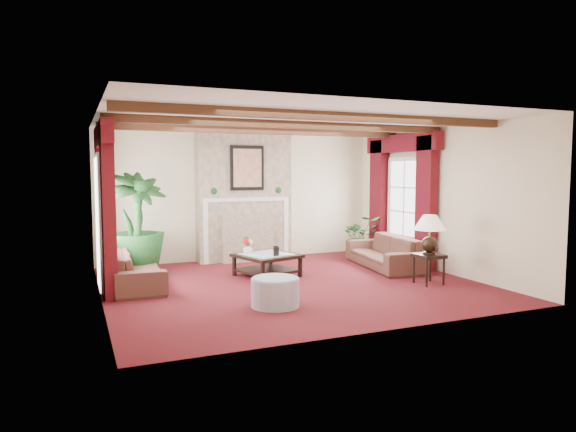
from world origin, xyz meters
name	(u,v)px	position (x,y,z in m)	size (l,w,h in m)	color
floor	(292,284)	(0.00, 0.00, 0.00)	(6.00, 6.00, 0.00)	#400B11
ceiling	(292,121)	(0.00, 0.00, 2.70)	(6.00, 6.00, 0.00)	white
back_wall	(241,196)	(0.00, 2.75, 1.35)	(6.00, 0.02, 2.70)	beige
left_wall	(99,209)	(-3.00, 0.00, 1.35)	(0.02, 5.50, 2.70)	beige
right_wall	(438,200)	(3.00, 0.00, 1.35)	(0.02, 5.50, 2.70)	beige
ceiling_beams	(292,125)	(0.00, 0.00, 2.64)	(6.00, 3.00, 0.12)	#351D10
fireplace	(244,132)	(0.00, 2.55, 2.70)	(2.00, 0.52, 2.70)	tan
french_door_left	(96,156)	(-2.97, 1.00, 2.13)	(0.10, 1.10, 2.16)	white
french_door_right	(406,159)	(2.97, 1.00, 2.13)	(0.10, 1.10, 2.16)	white
curtains_left	(103,129)	(-2.86, 1.00, 2.55)	(0.20, 2.40, 2.55)	#430914
curtains_right	(402,138)	(2.86, 1.00, 2.55)	(0.20, 2.40, 2.55)	#430914
sofa_left	(137,263)	(-2.39, 0.86, 0.38)	(0.68, 1.99, 0.77)	#360E19
sofa_right	(385,247)	(2.27, 0.66, 0.41)	(0.92, 2.18, 0.82)	#360E19
potted_palm	(137,246)	(-2.29, 1.83, 0.52)	(1.61, 2.11, 1.05)	black
small_plant	(361,241)	(2.49, 1.93, 0.36)	(0.98, 1.06, 0.71)	black
coffee_table	(267,265)	(-0.15, 0.77, 0.20)	(0.97, 0.97, 0.40)	black
side_table	(429,269)	(2.11, -0.89, 0.25)	(0.43, 0.43, 0.50)	black
ottoman	(275,292)	(-0.78, -1.22, 0.20)	(0.68, 0.68, 0.39)	#9391A5
table_lamp	(430,234)	(2.11, -0.89, 0.84)	(0.53, 0.53, 0.68)	black
flower_vase	(248,249)	(-0.44, 1.01, 0.48)	(0.22, 0.23, 0.17)	silver
book	(281,248)	(0.02, 0.55, 0.54)	(0.20, 0.02, 0.28)	black
photo_frame_a	(276,252)	(-0.09, 0.49, 0.48)	(0.12, 0.02, 0.16)	black
photo_frame_b	(276,249)	(0.06, 0.88, 0.46)	(0.10, 0.02, 0.13)	black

